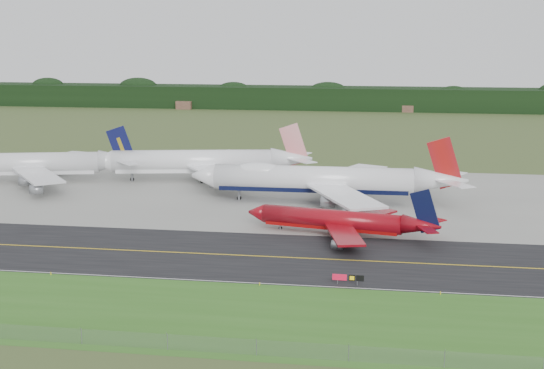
{
  "coord_description": "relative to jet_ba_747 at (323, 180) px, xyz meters",
  "views": [
    {
      "loc": [
        22.02,
        -139.05,
        41.46
      ],
      "look_at": [
        -2.69,
        22.0,
        8.55
      ],
      "focal_mm": 50.0,
      "sensor_mm": 36.0,
      "label": 1
    }
  ],
  "objects": [
    {
      "name": "taxiway",
      "position": [
        -6.74,
        -47.21,
        -5.82
      ],
      "size": [
        400.0,
        32.0,
        0.02
      ],
      "primitive_type": "cube",
      "color": "black",
      "rests_on": "ground"
    },
    {
      "name": "jet_navy_gold",
      "position": [
        -82.78,
        13.25,
        -0.64
      ],
      "size": [
        60.7,
        51.92,
        15.81
      ],
      "color": "silver",
      "rests_on": "ground"
    },
    {
      "name": "jet_ba_747",
      "position": [
        0.0,
        0.0,
        0.0
      ],
      "size": [
        67.93,
        56.44,
        17.12
      ],
      "color": "white",
      "rests_on": "ground"
    },
    {
      "name": "jet_star_tail",
      "position": [
        -35.74,
        22.97,
        -0.36
      ],
      "size": [
        62.0,
        51.18,
        16.41
      ],
      "color": "white",
      "rests_on": "ground"
    },
    {
      "name": "edge_marker_left",
      "position": [
        -41.85,
        -63.71,
        -5.58
      ],
      "size": [
        0.16,
        0.16,
        0.5
      ],
      "primitive_type": "cylinder",
      "color": "yellow",
      "rests_on": "ground"
    },
    {
      "name": "taxiway_centreline",
      "position": [
        -6.74,
        -47.21,
        -5.8
      ],
      "size": [
        400.0,
        0.4,
        0.0
      ],
      "primitive_type": "cube",
      "color": "gold",
      "rests_on": "taxiway"
    },
    {
      "name": "horizon_treeline",
      "position": [
        -6.74,
        230.55,
        -0.36
      ],
      "size": [
        700.0,
        25.0,
        12.0
      ],
      "color": "black",
      "rests_on": "ground"
    },
    {
      "name": "taxiway_edge_line",
      "position": [
        -6.74,
        -62.71,
        -5.8
      ],
      "size": [
        400.0,
        0.25,
        0.0
      ],
      "primitive_type": "cube",
      "color": "silver",
      "rests_on": "taxiway"
    },
    {
      "name": "edge_marker_center",
      "position": [
        -4.99,
        -63.71,
        -5.58
      ],
      "size": [
        0.16,
        0.16,
        0.5
      ],
      "primitive_type": "cylinder",
      "color": "yellow",
      "rests_on": "ground"
    },
    {
      "name": "taxiway_sign",
      "position": [
        9.53,
        -61.22,
        -4.59
      ],
      "size": [
        5.27,
        0.26,
        1.76
      ],
      "color": "slate",
      "rests_on": "ground"
    },
    {
      "name": "perimeter_fence",
      "position": [
        -6.74,
        -91.21,
        -4.73
      ],
      "size": [
        320.0,
        0.1,
        320.0
      ],
      "color": "slate",
      "rests_on": "ground"
    },
    {
      "name": "apron",
      "position": [
        -6.74,
        7.79,
        -5.82
      ],
      "size": [
        400.0,
        78.0,
        0.01
      ],
      "primitive_type": "cube",
      "color": "gray",
      "rests_on": "ground"
    },
    {
      "name": "grass_verge",
      "position": [
        -6.74,
        -78.21,
        -5.82
      ],
      "size": [
        400.0,
        30.0,
        0.01
      ],
      "primitive_type": "cube",
      "color": "#2E5F1C",
      "rests_on": "ground"
    },
    {
      "name": "jet_red_737",
      "position": [
        6.55,
        -29.9,
        -2.74
      ],
      "size": [
        41.08,
        32.99,
        11.15
      ],
      "color": "maroon",
      "rests_on": "ground"
    },
    {
      "name": "edge_marker_right",
      "position": [
        24.52,
        -63.71,
        -5.58
      ],
      "size": [
        0.16,
        0.16,
        0.5
      ],
      "primitive_type": "cylinder",
      "color": "yellow",
      "rests_on": "ground"
    },
    {
      "name": "ground",
      "position": [
        -6.74,
        -43.21,
        -5.83
      ],
      "size": [
        600.0,
        600.0,
        0.0
      ],
      "primitive_type": "plane",
      "color": "#3F5326",
      "rests_on": "ground"
    }
  ]
}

